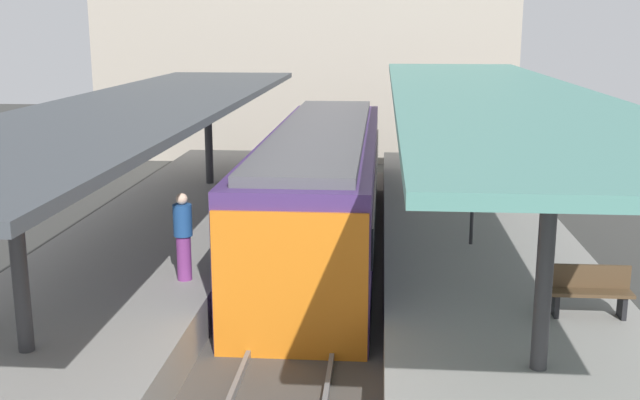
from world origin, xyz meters
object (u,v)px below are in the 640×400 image
at_px(platform_bench, 589,289).
at_px(platform_sign, 474,173).
at_px(commuter_train, 322,188).
at_px(passenger_near_bench, 183,235).

relative_size(platform_bench, platform_sign, 0.63).
distance_m(commuter_train, platform_bench, 8.27).
distance_m(platform_sign, passenger_near_bench, 6.53).
bearing_deg(passenger_near_bench, platform_bench, -9.98).
bearing_deg(passenger_near_bench, commuter_train, 66.98).
bearing_deg(passenger_near_bench, platform_sign, 26.92).
bearing_deg(platform_sign, passenger_near_bench, -153.08).
height_order(platform_bench, passenger_near_bench, passenger_near_bench).
height_order(commuter_train, passenger_near_bench, commuter_train).
bearing_deg(platform_bench, passenger_near_bench, 170.02).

